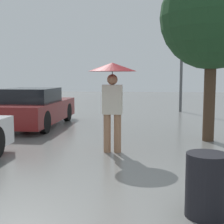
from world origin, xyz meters
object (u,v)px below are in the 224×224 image
object	(u,v)px
street_lamp	(182,48)
trash_bin	(207,185)
parked_car_farthest	(33,108)
pedestrian	(112,83)
tree	(212,18)

from	to	relation	value
street_lamp	trash_bin	bearing A→B (deg)	-94.21
parked_car_farthest	street_lamp	bearing A→B (deg)	43.11
pedestrian	street_lamp	distance (m)	8.58
parked_car_farthest	tree	world-z (taller)	tree
street_lamp	trash_bin	distance (m)	11.43
parked_car_farthest	tree	bearing A→B (deg)	-18.38
parked_car_farthest	tree	distance (m)	6.08
parked_car_farthest	trash_bin	world-z (taller)	parked_car_farthest
tree	parked_car_farthest	bearing A→B (deg)	161.62
pedestrian	tree	xyz separation A→B (m)	(2.29, 1.48, 1.56)
tree	trash_bin	bearing A→B (deg)	-100.76
pedestrian	trash_bin	world-z (taller)	pedestrian
tree	street_lamp	xyz separation A→B (m)	(-0.03, 6.67, -0.14)
parked_car_farthest	trash_bin	bearing A→B (deg)	-54.45
pedestrian	tree	bearing A→B (deg)	32.91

